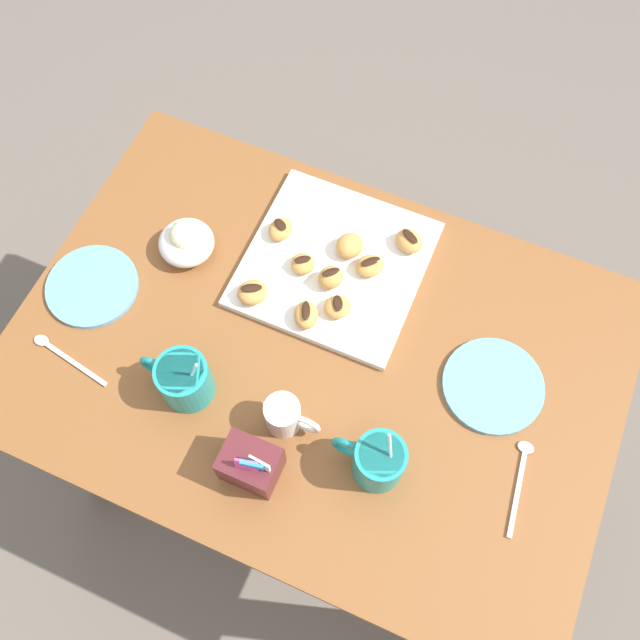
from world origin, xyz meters
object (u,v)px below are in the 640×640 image
at_px(pastry_plate_square, 335,264).
at_px(beignet_4, 350,246).
at_px(ice_cream_bowl, 186,241).
at_px(dining_table, 316,378).
at_px(coffee_mug_teal_left, 378,460).
at_px(beignet_3, 303,264).
at_px(beignet_2, 306,315).
at_px(cream_pitcher_white, 285,415).
at_px(saucer_sky_left, 92,286).
at_px(saucer_sky_right, 493,386).
at_px(beignet_8, 252,292).
at_px(beignet_7, 338,307).
at_px(sugar_caddy, 251,464).
at_px(beignet_0, 370,266).
at_px(beignet_1, 409,241).
at_px(coffee_mug_teal_right, 183,379).
at_px(beignet_5, 331,278).
at_px(beignet_6, 281,229).

height_order(pastry_plate_square, beignet_4, beignet_4).
bearing_deg(ice_cream_bowl, dining_table, 162.56).
xyz_separation_m(coffee_mug_teal_left, beignet_3, (0.26, -0.29, -0.02)).
distance_m(dining_table, beignet_2, 0.17).
bearing_deg(cream_pitcher_white, saucer_sky_left, -12.01).
bearing_deg(saucer_sky_right, ice_cream_bowl, -3.12).
xyz_separation_m(saucer_sky_left, beignet_3, (-0.34, -0.18, 0.03)).
height_order(coffee_mug_teal_left, beignet_2, coffee_mug_teal_left).
xyz_separation_m(coffee_mug_teal_left, beignet_8, (0.31, -0.20, -0.02)).
bearing_deg(pastry_plate_square, beignet_4, -114.84).
xyz_separation_m(pastry_plate_square, ice_cream_bowl, (0.27, 0.08, 0.03)).
relative_size(coffee_mug_teal_left, beignet_7, 3.02).
bearing_deg(sugar_caddy, beignet_4, -88.74).
relative_size(sugar_caddy, beignet_0, 2.03).
relative_size(sugar_caddy, beignet_7, 2.18).
bearing_deg(saucer_sky_left, cream_pitcher_white, 167.99).
height_order(dining_table, beignet_0, beignet_0).
xyz_separation_m(saucer_sky_left, saucer_sky_right, (-0.73, -0.11, 0.00)).
bearing_deg(beignet_1, sugar_caddy, 79.91).
relative_size(coffee_mug_teal_right, saucer_sky_left, 0.83).
bearing_deg(coffee_mug_teal_right, ice_cream_bowl, -62.35).
distance_m(cream_pitcher_white, beignet_3, 0.29).
height_order(beignet_2, beignet_8, same).
height_order(pastry_plate_square, sugar_caddy, sugar_caddy).
bearing_deg(beignet_8, saucer_sky_right, -178.29).
bearing_deg(beignet_5, ice_cream_bowl, 7.19).
distance_m(saucer_sky_right, beignet_1, 0.30).
bearing_deg(beignet_7, ice_cream_bowl, -2.22).
relative_size(beignet_1, beignet_4, 1.01).
bearing_deg(beignet_8, beignet_3, -122.85).
relative_size(coffee_mug_teal_left, beignet_1, 2.74).
xyz_separation_m(cream_pitcher_white, beignet_7, (-0.00, -0.22, -0.01)).
distance_m(pastry_plate_square, coffee_mug_teal_right, 0.35).
distance_m(beignet_1, beignet_8, 0.30).
distance_m(saucer_sky_left, beignet_3, 0.39).
xyz_separation_m(beignet_1, beignet_6, (0.23, 0.07, -0.00)).
relative_size(saucer_sky_left, beignet_2, 3.16).
height_order(pastry_plate_square, beignet_5, beignet_5).
bearing_deg(beignet_2, beignet_5, -97.56).
height_order(sugar_caddy, beignet_5, sugar_caddy).
relative_size(cream_pitcher_white, beignet_1, 1.95).
height_order(dining_table, sugar_caddy, sugar_caddy).
distance_m(saucer_sky_left, beignet_2, 0.40).
xyz_separation_m(pastry_plate_square, sugar_caddy, (-0.02, 0.40, 0.03)).
relative_size(beignet_6, beignet_7, 1.04).
bearing_deg(beignet_5, pastry_plate_square, -77.81).
bearing_deg(beignet_1, ice_cream_bowl, 23.53).
bearing_deg(beignet_5, beignet_4, -94.38).
bearing_deg(coffee_mug_teal_left, beignet_2, -42.96).
relative_size(ice_cream_bowl, saucer_sky_left, 0.61).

